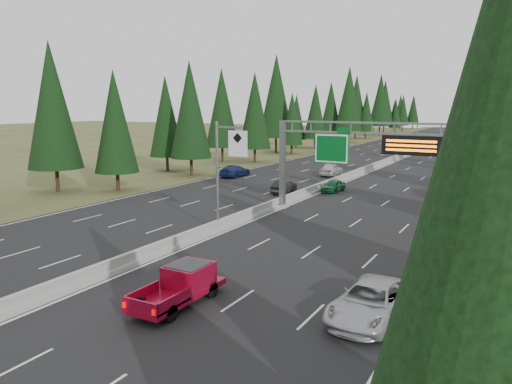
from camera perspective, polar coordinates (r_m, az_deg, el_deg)
road at (r=87.43m, az=15.84°, el=3.57°), size 32.00×260.00×0.08m
shoulder_left at (r=93.05m, az=5.09°, el=4.27°), size 3.60×260.00×0.06m
median_barrier at (r=87.40m, az=15.85°, el=3.81°), size 0.70×260.00×0.85m
sign_gantry at (r=41.20m, az=13.80°, el=4.14°), size 16.75×0.98×7.80m
hov_sign_pole at (r=35.53m, az=-3.69°, el=2.63°), size 2.80×0.50×8.00m
tree_row_left at (r=80.10m, az=-2.42°, el=9.84°), size 11.24×240.97×18.66m
silver_minivan at (r=22.58m, az=13.05°, el=-12.10°), size 3.02×5.89×1.59m
red_pickup at (r=23.97m, az=-8.28°, el=-10.18°), size 1.90×5.33×1.74m
car_ahead_green at (r=53.61m, az=8.82°, el=0.70°), size 1.79×3.84×1.27m
car_ahead_dkred at (r=53.59m, az=20.99°, el=0.30°), size 1.97×4.80×1.55m
car_ahead_dkgrey at (r=99.95m, az=23.73°, el=4.32°), size 2.13×5.20×1.51m
car_ahead_white at (r=107.50m, az=23.19°, el=4.73°), size 2.73×5.83×1.61m
car_ahead_far at (r=132.59m, az=21.12°, el=5.71°), size 2.09×4.81×1.61m
car_onc_near at (r=52.24m, az=3.22°, el=0.60°), size 1.65×4.12×1.33m
car_onc_blue at (r=64.13m, az=-2.43°, el=2.44°), size 2.14×5.23×1.51m
car_onc_white at (r=65.67m, az=8.61°, el=2.57°), size 2.11×4.88×1.64m
car_onc_far at (r=96.83m, az=8.22°, el=4.95°), size 3.04×6.06×1.65m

